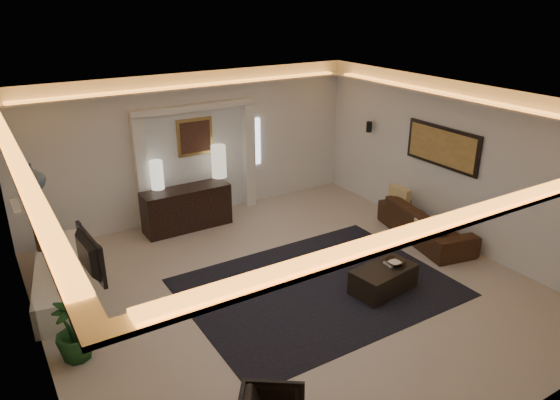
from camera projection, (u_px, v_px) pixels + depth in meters
floor at (289, 289)px, 8.05m from camera, size 7.00×7.00×0.00m
ceiling at (291, 104)px, 6.96m from camera, size 7.00×7.00×0.00m
wall_back at (195, 146)px, 10.27m from camera, size 7.00×0.00×7.00m
wall_front at (495, 326)px, 4.74m from camera, size 7.00×0.00×7.00m
wall_left at (28, 265)px, 5.80m from camera, size 0.00×7.00×7.00m
wall_right at (455, 164)px, 9.21m from camera, size 0.00×7.00×7.00m
cove_soffit at (291, 124)px, 7.07m from camera, size 7.00×7.00×0.04m
daylight_slit at (255, 142)px, 10.95m from camera, size 0.25×0.03×1.00m
area_rug at (318, 287)px, 8.08m from camera, size 4.00×3.00×0.01m
pilaster_left at (142, 174)px, 9.76m from camera, size 0.22×0.20×2.20m
pilaster_right at (249, 155)px, 10.88m from camera, size 0.22×0.20×2.20m
alcove_header at (195, 107)px, 9.89m from camera, size 2.52×0.20×0.12m
painting_frame at (195, 137)px, 10.17m from camera, size 0.74×0.04×0.74m
painting_canvas at (196, 137)px, 10.15m from camera, size 0.62×0.02×0.62m
art_panel_frame at (442, 147)px, 9.34m from camera, size 0.04×1.64×0.74m
art_panel_gold at (441, 147)px, 9.33m from camera, size 0.02×1.50×0.62m
wall_sconce at (369, 127)px, 10.80m from camera, size 0.12×0.12×0.22m
wall_niche at (16, 207)px, 6.86m from camera, size 0.10×0.55×0.04m
console at (187, 209)px, 10.00m from camera, size 1.69×0.54×0.84m
lamp_left at (157, 175)px, 9.74m from camera, size 0.27×0.27×0.55m
lamp_right at (219, 164)px, 10.37m from camera, size 0.33×0.33×0.66m
media_ledge at (59, 277)px, 7.94m from camera, size 1.06×2.55×0.47m
tv at (83, 256)px, 7.43m from camera, size 1.12×0.22×0.64m
figurine at (40, 240)px, 8.22m from camera, size 0.17×0.17×0.40m
ginger_jar at (31, 177)px, 7.31m from camera, size 0.41×0.41×0.39m
plant at (74, 330)px, 6.39m from camera, size 0.57×0.57×0.84m
sofa at (426, 223)px, 9.61m from camera, size 2.22×1.24×0.61m
throw_blanket at (433, 222)px, 9.05m from camera, size 0.61×0.55×0.06m
throw_pillow at (399, 198)px, 10.11m from camera, size 0.17×0.46×0.45m
coffee_table at (383, 279)px, 7.94m from camera, size 1.08×0.69×0.38m
bowl at (395, 261)px, 7.96m from camera, size 0.31×0.31×0.07m
magazine at (393, 262)px, 7.98m from camera, size 0.26×0.19×0.03m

